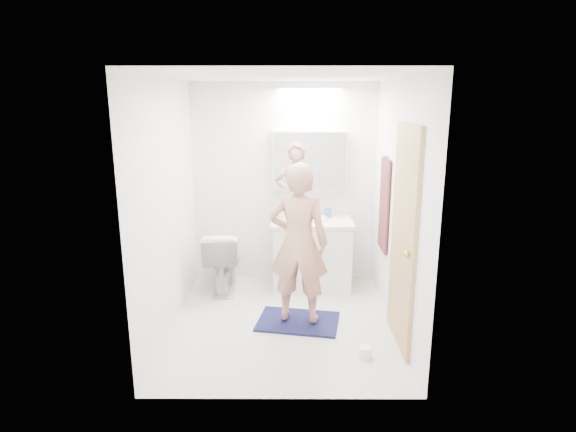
{
  "coord_description": "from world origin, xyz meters",
  "views": [
    {
      "loc": [
        0.07,
        -4.35,
        2.19
      ],
      "look_at": [
        0.05,
        0.25,
        1.05
      ],
      "focal_mm": 29.29,
      "sensor_mm": 36.0,
      "label": 1
    }
  ],
  "objects_px": {
    "person": "(298,243)",
    "toothbrush_cup": "(328,213)",
    "soap_bottle_a": "(282,208)",
    "soap_bottle_b": "(297,210)",
    "medicine_cabinet": "(309,160)",
    "vanity_cabinet": "(312,255)",
    "toilet_paper_roll": "(365,352)",
    "toilet": "(223,260)"
  },
  "relations": [
    {
      "from": "vanity_cabinet",
      "to": "soap_bottle_a",
      "type": "xyz_separation_m",
      "value": [
        -0.36,
        0.15,
        0.55
      ]
    },
    {
      "from": "soap_bottle_a",
      "to": "toilet_paper_roll",
      "type": "relative_size",
      "value": 2.12
    },
    {
      "from": "toilet",
      "to": "toothbrush_cup",
      "type": "distance_m",
      "value": 1.36
    },
    {
      "from": "person",
      "to": "toilet_paper_roll",
      "type": "distance_m",
      "value": 1.18
    },
    {
      "from": "person",
      "to": "toothbrush_cup",
      "type": "relative_size",
      "value": 15.22
    },
    {
      "from": "medicine_cabinet",
      "to": "soap_bottle_a",
      "type": "relative_size",
      "value": 3.77
    },
    {
      "from": "vanity_cabinet",
      "to": "medicine_cabinet",
      "type": "xyz_separation_m",
      "value": [
        -0.03,
        0.21,
        1.11
      ]
    },
    {
      "from": "person",
      "to": "soap_bottle_b",
      "type": "bearing_deg",
      "value": -80.13
    },
    {
      "from": "vanity_cabinet",
      "to": "soap_bottle_a",
      "type": "height_order",
      "value": "soap_bottle_a"
    },
    {
      "from": "soap_bottle_a",
      "to": "toilet_paper_roll",
      "type": "bearing_deg",
      "value": -66.84
    },
    {
      "from": "soap_bottle_a",
      "to": "toilet_paper_roll",
      "type": "height_order",
      "value": "soap_bottle_a"
    },
    {
      "from": "soap_bottle_a",
      "to": "toothbrush_cup",
      "type": "height_order",
      "value": "soap_bottle_a"
    },
    {
      "from": "medicine_cabinet",
      "to": "toilet",
      "type": "xyz_separation_m",
      "value": [
        -1.01,
        -0.33,
        -1.13
      ]
    },
    {
      "from": "medicine_cabinet",
      "to": "soap_bottle_a",
      "type": "xyz_separation_m",
      "value": [
        -0.33,
        -0.06,
        -0.56
      ]
    },
    {
      "from": "vanity_cabinet",
      "to": "soap_bottle_b",
      "type": "distance_m",
      "value": 0.57
    },
    {
      "from": "toilet",
      "to": "soap_bottle_a",
      "type": "bearing_deg",
      "value": -160.3
    },
    {
      "from": "soap_bottle_a",
      "to": "soap_bottle_b",
      "type": "bearing_deg",
      "value": 9.1
    },
    {
      "from": "vanity_cabinet",
      "to": "toothbrush_cup",
      "type": "distance_m",
      "value": 0.54
    },
    {
      "from": "toilet",
      "to": "vanity_cabinet",
      "type": "bearing_deg",
      "value": -175.23
    },
    {
      "from": "vanity_cabinet",
      "to": "soap_bottle_b",
      "type": "relative_size",
      "value": 5.77
    },
    {
      "from": "person",
      "to": "toilet_paper_roll",
      "type": "xyz_separation_m",
      "value": [
        0.58,
        -0.66,
        -0.79
      ]
    },
    {
      "from": "vanity_cabinet",
      "to": "medicine_cabinet",
      "type": "relative_size",
      "value": 1.02
    },
    {
      "from": "medicine_cabinet",
      "to": "soap_bottle_b",
      "type": "relative_size",
      "value": 5.64
    },
    {
      "from": "medicine_cabinet",
      "to": "soap_bottle_a",
      "type": "height_order",
      "value": "medicine_cabinet"
    },
    {
      "from": "person",
      "to": "toothbrush_cup",
      "type": "height_order",
      "value": "person"
    },
    {
      "from": "toothbrush_cup",
      "to": "toilet_paper_roll",
      "type": "bearing_deg",
      "value": -83.5
    },
    {
      "from": "soap_bottle_b",
      "to": "toilet_paper_roll",
      "type": "distance_m",
      "value": 2.07
    },
    {
      "from": "person",
      "to": "soap_bottle_b",
      "type": "distance_m",
      "value": 1.15
    },
    {
      "from": "soap_bottle_b",
      "to": "toilet_paper_roll",
      "type": "height_order",
      "value": "soap_bottle_b"
    },
    {
      "from": "medicine_cabinet",
      "to": "soap_bottle_b",
      "type": "xyz_separation_m",
      "value": [
        -0.14,
        -0.03,
        -0.6
      ]
    },
    {
      "from": "toothbrush_cup",
      "to": "toilet_paper_roll",
      "type": "relative_size",
      "value": 0.95
    },
    {
      "from": "toilet",
      "to": "soap_bottle_b",
      "type": "distance_m",
      "value": 1.06
    },
    {
      "from": "vanity_cabinet",
      "to": "toilet",
      "type": "distance_m",
      "value": 1.05
    },
    {
      "from": "medicine_cabinet",
      "to": "toilet_paper_roll",
      "type": "height_order",
      "value": "medicine_cabinet"
    },
    {
      "from": "vanity_cabinet",
      "to": "medicine_cabinet",
      "type": "distance_m",
      "value": 1.13
    },
    {
      "from": "soap_bottle_b",
      "to": "medicine_cabinet",
      "type": "bearing_deg",
      "value": 11.84
    },
    {
      "from": "person",
      "to": "toothbrush_cup",
      "type": "xyz_separation_m",
      "value": [
        0.37,
        1.13,
        0.03
      ]
    },
    {
      "from": "medicine_cabinet",
      "to": "toilet_paper_roll",
      "type": "distance_m",
      "value": 2.38
    },
    {
      "from": "soap_bottle_b",
      "to": "toilet_paper_roll",
      "type": "bearing_deg",
      "value": -72.42
    },
    {
      "from": "person",
      "to": "medicine_cabinet",
      "type": "bearing_deg",
      "value": -87.06
    },
    {
      "from": "soap_bottle_a",
      "to": "vanity_cabinet",
      "type": "bearing_deg",
      "value": -22.64
    },
    {
      "from": "soap_bottle_a",
      "to": "toothbrush_cup",
      "type": "distance_m",
      "value": 0.56
    }
  ]
}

